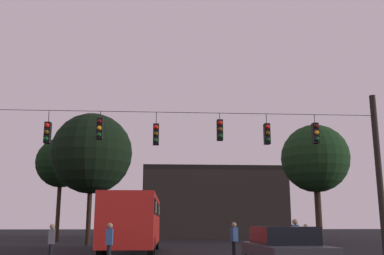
{
  "coord_description": "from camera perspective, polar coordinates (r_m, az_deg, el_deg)",
  "views": [
    {
      "loc": [
        -1.02,
        -8.13,
        1.63
      ],
      "look_at": [
        0.23,
        11.05,
        5.78
      ],
      "focal_mm": 41.38,
      "sensor_mm": 36.0,
      "label": 1
    }
  ],
  "objects": [
    {
      "name": "corner_building",
      "position": [
        49.43,
        2.67,
        -9.73
      ],
      "size": [
        15.02,
        8.5,
        7.45
      ],
      "color": "black",
      "rests_on": "ground"
    },
    {
      "name": "pedestrian_crossing_center",
      "position": [
        17.7,
        -10.61,
        -14.29
      ],
      "size": [
        0.24,
        0.36,
        1.62
      ],
      "color": "black",
      "rests_on": "ground"
    },
    {
      "name": "pedestrian_trailing",
      "position": [
        20.51,
        5.47,
        -14.07
      ],
      "size": [
        0.31,
        0.4,
        1.65
      ],
      "color": "black",
      "rests_on": "ground"
    },
    {
      "name": "pedestrian_crossing_right",
      "position": [
        19.3,
        -17.67,
        -13.82
      ],
      "size": [
        0.29,
        0.39,
        1.58
      ],
      "color": "black",
      "rests_on": "ground"
    },
    {
      "name": "tree_right_far",
      "position": [
        34.98,
        -12.79,
        -3.28
      ],
      "size": [
        6.2,
        6.2,
        9.97
      ],
      "color": "black",
      "rests_on": "ground"
    },
    {
      "name": "tree_behind_building",
      "position": [
        42.09,
        -16.52,
        -4.4
      ],
      "size": [
        4.51,
        4.51,
        9.25
      ],
      "color": "#2D2116",
      "rests_on": "ground"
    },
    {
      "name": "city_bus",
      "position": [
        24.78,
        -7.46,
        -11.53
      ],
      "size": [
        2.7,
        11.04,
        3.0
      ],
      "color": "#B21E19",
      "rests_on": "ground"
    },
    {
      "name": "pedestrian_crossing_left",
      "position": [
        19.61,
        13.23,
        -13.64
      ],
      "size": [
        0.27,
        0.38,
        1.79
      ],
      "color": "black",
      "rests_on": "ground"
    },
    {
      "name": "pedestrian_near_bus",
      "position": [
        22.2,
        14.52,
        -13.73
      ],
      "size": [
        0.31,
        0.4,
        1.57
      ],
      "color": "black",
      "rests_on": "ground"
    },
    {
      "name": "tree_left_silhouette",
      "position": [
        38.66,
        15.6,
        -3.89
      ],
      "size": [
        5.68,
        5.68,
        9.77
      ],
      "color": "#2D2116",
      "rests_on": "ground"
    },
    {
      "name": "car_near_right",
      "position": [
        14.0,
        11.89,
        -15.34
      ],
      "size": [
        1.87,
        4.36,
        1.52
      ],
      "color": "#2D2D33",
      "rests_on": "ground"
    },
    {
      "name": "overhead_signal_span",
      "position": [
        19.71,
        -0.78,
        -4.06
      ],
      "size": [
        17.86,
        0.44,
        7.51
      ],
      "color": "black",
      "rests_on": "ground"
    },
    {
      "name": "ground_plane",
      "position": [
        32.69,
        -2.01,
        -15.02
      ],
      "size": [
        168.0,
        168.0,
        0.0
      ],
      "primitive_type": "plane",
      "color": "black",
      "rests_on": "ground"
    }
  ]
}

